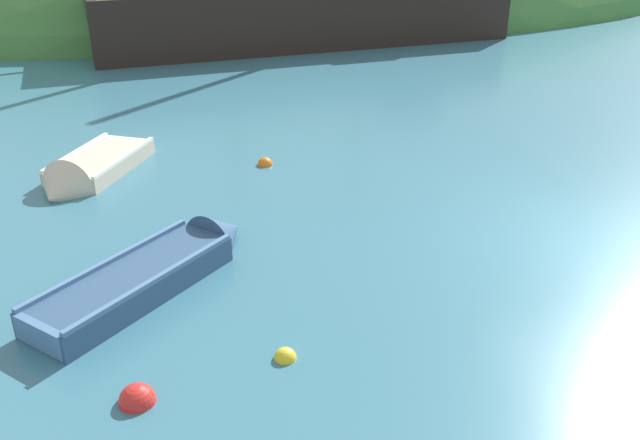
{
  "coord_description": "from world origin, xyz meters",
  "views": [
    {
      "loc": [
        -6.67,
        -8.75,
        5.33
      ],
      "look_at": [
        -4.37,
        1.1,
        0.39
      ],
      "focal_mm": 39.02,
      "sensor_mm": 36.0,
      "label": 1
    }
  ],
  "objects_px": {
    "sailing_ship": "(305,19)",
    "rowboat_portside": "(161,271)",
    "buoy_orange": "(265,165)",
    "buoy_red": "(138,401)",
    "buoy_yellow": "(285,358)",
    "rowboat_outer_right": "(87,175)"
  },
  "relations": [
    {
      "from": "sailing_ship",
      "to": "buoy_yellow",
      "type": "xyz_separation_m",
      "value": [
        -4.24,
        -18.63,
        -0.8
      ]
    },
    {
      "from": "sailing_ship",
      "to": "buoy_red",
      "type": "relative_size",
      "value": 40.87
    },
    {
      "from": "sailing_ship",
      "to": "rowboat_portside",
      "type": "relative_size",
      "value": 5.03
    },
    {
      "from": "rowboat_outer_right",
      "to": "buoy_red",
      "type": "distance_m",
      "value": 7.05
    },
    {
      "from": "rowboat_outer_right",
      "to": "sailing_ship",
      "type": "bearing_deg",
      "value": 178.23
    },
    {
      "from": "sailing_ship",
      "to": "buoy_red",
      "type": "distance_m",
      "value": 19.98
    },
    {
      "from": "rowboat_portside",
      "to": "buoy_red",
      "type": "relative_size",
      "value": 8.13
    },
    {
      "from": "rowboat_outer_right",
      "to": "buoy_red",
      "type": "relative_size",
      "value": 7.34
    },
    {
      "from": "buoy_orange",
      "to": "rowboat_portside",
      "type": "bearing_deg",
      "value": -117.71
    },
    {
      "from": "buoy_orange",
      "to": "buoy_red",
      "type": "bearing_deg",
      "value": -110.38
    },
    {
      "from": "rowboat_outer_right",
      "to": "rowboat_portside",
      "type": "distance_m",
      "value": 4.49
    },
    {
      "from": "sailing_ship",
      "to": "rowboat_portside",
      "type": "distance_m",
      "value": 17.3
    },
    {
      "from": "buoy_red",
      "to": "sailing_ship",
      "type": "bearing_deg",
      "value": 72.44
    },
    {
      "from": "sailing_ship",
      "to": "rowboat_outer_right",
      "type": "relative_size",
      "value": 5.57
    },
    {
      "from": "sailing_ship",
      "to": "rowboat_portside",
      "type": "bearing_deg",
      "value": 64.71
    },
    {
      "from": "rowboat_outer_right",
      "to": "buoy_orange",
      "type": "bearing_deg",
      "value": 118.04
    },
    {
      "from": "buoy_yellow",
      "to": "rowboat_portside",
      "type": "bearing_deg",
      "value": 122.03
    },
    {
      "from": "sailing_ship",
      "to": "rowboat_outer_right",
      "type": "bearing_deg",
      "value": 53.67
    },
    {
      "from": "buoy_red",
      "to": "buoy_orange",
      "type": "relative_size",
      "value": 1.36
    },
    {
      "from": "buoy_red",
      "to": "buoy_yellow",
      "type": "relative_size",
      "value": 1.53
    },
    {
      "from": "buoy_red",
      "to": "buoy_yellow",
      "type": "distance_m",
      "value": 1.83
    },
    {
      "from": "rowboat_portside",
      "to": "buoy_orange",
      "type": "bearing_deg",
      "value": 18.72
    }
  ]
}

